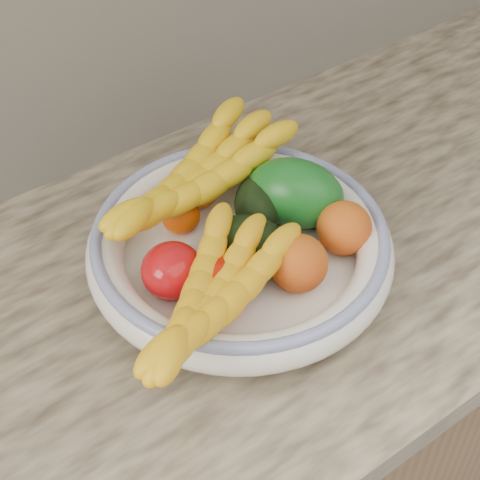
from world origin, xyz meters
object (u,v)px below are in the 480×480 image
object	(u,v)px
fruit_bowl	(240,246)
banana_bunch_back	(196,184)
green_mango	(295,193)
banana_bunch_front	(212,302)

from	to	relation	value
fruit_bowl	banana_bunch_back	bearing A→B (deg)	91.21
banana_bunch_back	fruit_bowl	bearing A→B (deg)	-104.97
green_mango	banana_bunch_back	bearing A→B (deg)	108.80
green_mango	banana_bunch_back	xyz separation A→B (m)	(-0.10, 0.08, 0.01)
fruit_bowl	banana_bunch_back	distance (m)	0.10
fruit_bowl	banana_bunch_front	bearing A→B (deg)	-140.28
fruit_bowl	green_mango	xyz separation A→B (m)	(0.10, 0.02, 0.03)
banana_bunch_back	banana_bunch_front	xyz separation A→B (m)	(-0.10, -0.18, -0.01)
green_mango	banana_bunch_back	world-z (taller)	banana_bunch_back
fruit_bowl	green_mango	size ratio (longest dim) A/B	2.97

